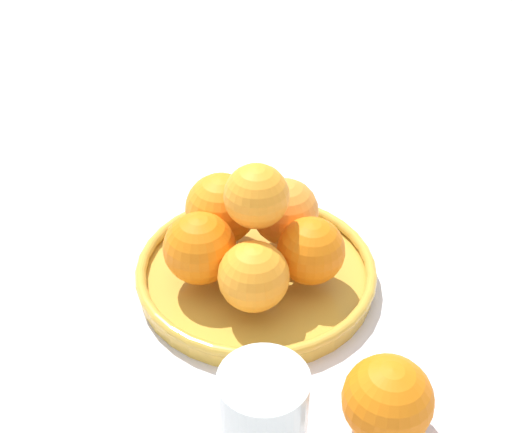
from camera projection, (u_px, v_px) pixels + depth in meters
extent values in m
plane|color=silver|center=(256.00, 282.00, 0.83)|extent=(4.00, 4.00, 0.00)
cylinder|color=gold|center=(256.00, 277.00, 0.82)|extent=(0.27, 0.27, 0.02)
torus|color=gold|center=(256.00, 268.00, 0.81)|extent=(0.27, 0.27, 0.01)
sphere|color=orange|center=(221.00, 209.00, 0.82)|extent=(0.08, 0.08, 0.08)
sphere|color=orange|center=(200.00, 248.00, 0.77)|extent=(0.08, 0.08, 0.08)
sphere|color=orange|center=(254.00, 276.00, 0.74)|extent=(0.08, 0.08, 0.08)
sphere|color=orange|center=(311.00, 251.00, 0.77)|extent=(0.07, 0.07, 0.07)
sphere|color=orange|center=(285.00, 212.00, 0.82)|extent=(0.08, 0.08, 0.08)
sphere|color=orange|center=(253.00, 196.00, 0.74)|extent=(0.07, 0.07, 0.07)
sphere|color=orange|center=(388.00, 400.00, 0.64)|extent=(0.08, 0.08, 0.08)
cylinder|color=silver|center=(263.00, 421.00, 0.61)|extent=(0.08, 0.08, 0.11)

